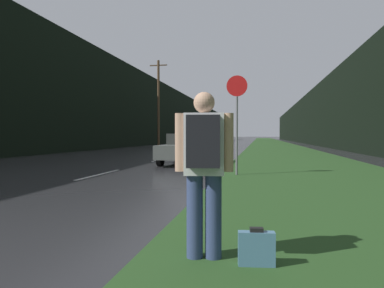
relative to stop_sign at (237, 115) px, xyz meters
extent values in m
cube|color=#26471E|center=(2.45, 30.69, -1.89)|extent=(6.00, 240.00, 0.02)
cube|color=silver|center=(-4.38, -0.63, -1.90)|extent=(0.12, 3.00, 0.01)
cube|color=silver|center=(-4.38, 6.37, -1.90)|extent=(0.12, 3.00, 0.01)
cube|color=silver|center=(-4.38, 13.37, -1.90)|extent=(0.12, 3.00, 0.01)
cube|color=black|center=(-14.20, 40.69, 2.60)|extent=(2.00, 140.00, 9.00)
cube|color=black|center=(8.45, 40.69, 1.79)|extent=(2.00, 140.00, 7.38)
cylinder|color=#4C3823|center=(-9.37, 22.51, 2.52)|extent=(0.24, 0.24, 8.84)
cube|color=#4C3823|center=(-9.37, 22.51, 6.44)|extent=(1.80, 0.10, 0.10)
cylinder|color=slate|center=(0.00, 0.00, -0.65)|extent=(0.07, 0.07, 2.50)
cylinder|color=#B71414|center=(0.00, 0.00, 0.93)|extent=(0.66, 0.02, 0.66)
cylinder|color=navy|center=(0.06, -7.46, -1.47)|extent=(0.17, 0.17, 0.87)
cylinder|color=navy|center=(0.25, -7.43, -1.47)|extent=(0.17, 0.17, 0.87)
cube|color=white|center=(0.16, -7.45, -0.72)|extent=(0.42, 0.27, 0.63)
sphere|color=tan|center=(0.16, -7.45, -0.30)|extent=(0.22, 0.22, 0.22)
cylinder|color=tan|center=(-0.09, -7.48, -0.70)|extent=(0.10, 0.10, 0.59)
cylinder|color=tan|center=(0.40, -7.42, -0.70)|extent=(0.10, 0.10, 0.59)
cube|color=black|center=(0.18, -7.65, -0.69)|extent=(0.34, 0.22, 0.50)
cube|color=teal|center=(0.69, -7.56, -1.73)|extent=(0.36, 0.14, 0.35)
cube|color=black|center=(0.69, -7.56, -1.53)|extent=(0.13, 0.09, 0.04)
cube|color=#4C514C|center=(-2.46, 4.03, -1.31)|extent=(1.74, 4.56, 0.56)
cube|color=#2D302D|center=(-2.46, 4.26, -0.80)|extent=(1.48, 2.05, 0.47)
cylinder|color=black|center=(-1.64, 2.61, -1.56)|extent=(0.20, 0.68, 0.68)
cylinder|color=black|center=(-3.29, 2.61, -1.56)|extent=(0.20, 0.68, 0.68)
cylinder|color=black|center=(-1.64, 5.44, -1.56)|extent=(0.20, 0.68, 0.68)
cylinder|color=black|center=(-3.29, 5.44, -1.56)|extent=(0.20, 0.68, 0.68)
camera|label=1|loc=(0.71, -10.87, -0.63)|focal=32.00mm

